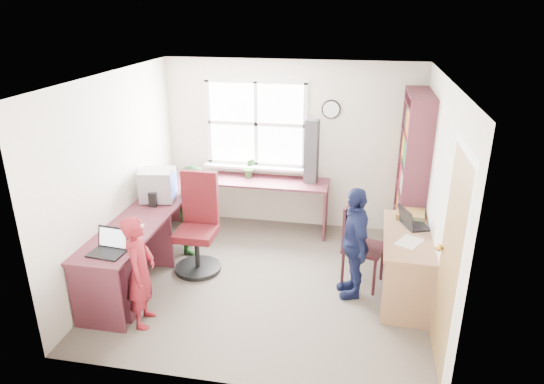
% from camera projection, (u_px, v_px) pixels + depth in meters
% --- Properties ---
extents(room, '(3.64, 3.44, 2.44)m').
position_uv_depth(room, '(270.00, 183.00, 5.43)').
color(room, '#4F463E').
rests_on(room, ground).
extents(l_desk, '(2.38, 2.95, 0.75)m').
position_uv_depth(l_desk, '(152.00, 249.00, 5.59)').
color(l_desk, '#58232E').
rests_on(l_desk, ground).
extents(right_desk, '(0.64, 1.32, 0.75)m').
position_uv_depth(right_desk, '(410.00, 251.00, 5.35)').
color(right_desk, '#976D4B').
rests_on(right_desk, ground).
extents(bookshelf, '(0.30, 1.02, 2.10)m').
position_uv_depth(bookshelf, '(412.00, 178.00, 6.22)').
color(bookshelf, '#58232E').
rests_on(bookshelf, ground).
extents(swivel_chair, '(0.57, 0.57, 1.22)m').
position_uv_depth(swivel_chair, '(198.00, 229.00, 5.92)').
color(swivel_chair, black).
rests_on(swivel_chair, ground).
extents(wooden_chair, '(0.53, 0.53, 1.00)m').
position_uv_depth(wooden_chair, '(358.00, 241.00, 5.58)').
color(wooden_chair, black).
rests_on(wooden_chair, ground).
extents(crt_monitor, '(0.47, 0.43, 0.41)m').
position_uv_depth(crt_monitor, '(158.00, 185.00, 6.11)').
color(crt_monitor, '#9A9B9F').
rests_on(crt_monitor, l_desk).
extents(laptop_left, '(0.37, 0.32, 0.24)m').
position_uv_depth(laptop_left, '(109.00, 247.00, 4.89)').
color(laptop_left, black).
rests_on(laptop_left, l_desk).
extents(laptop_right, '(0.38, 0.41, 0.23)m').
position_uv_depth(laptop_right, '(411.00, 222.00, 5.45)').
color(laptop_right, black).
rests_on(laptop_right, right_desk).
extents(speaker_a, '(0.09, 0.09, 0.18)m').
position_uv_depth(speaker_a, '(153.00, 199.00, 5.97)').
color(speaker_a, black).
rests_on(speaker_a, l_desk).
extents(speaker_b, '(0.10, 0.10, 0.18)m').
position_uv_depth(speaker_b, '(168.00, 184.00, 6.46)').
color(speaker_b, black).
rests_on(speaker_b, l_desk).
extents(cd_tower, '(0.19, 0.18, 0.89)m').
position_uv_depth(cd_tower, '(312.00, 152.00, 6.65)').
color(cd_tower, black).
rests_on(cd_tower, l_desk).
extents(game_box, '(0.36, 0.36, 0.06)m').
position_uv_depth(game_box, '(411.00, 214.00, 5.71)').
color(game_box, red).
rests_on(game_box, right_desk).
extents(paper_a, '(0.25, 0.32, 0.00)m').
position_uv_depth(paper_a, '(132.00, 230.00, 5.38)').
color(paper_a, '#B9B3AF').
rests_on(paper_a, l_desk).
extents(paper_b, '(0.33, 0.36, 0.00)m').
position_uv_depth(paper_b, '(409.00, 242.00, 5.11)').
color(paper_b, '#B9B3AF').
rests_on(paper_b, right_desk).
extents(potted_plant, '(0.17, 0.15, 0.29)m').
position_uv_depth(potted_plant, '(250.00, 168.00, 6.93)').
color(potted_plant, '#34752F').
rests_on(potted_plant, l_desk).
extents(person_red, '(0.35, 0.48, 1.20)m').
position_uv_depth(person_red, '(140.00, 272.00, 4.84)').
color(person_red, maroon).
rests_on(person_red, ground).
extents(person_green, '(0.49, 0.61, 1.17)m').
position_uv_depth(person_green, '(196.00, 208.00, 6.38)').
color(person_green, '#2A692C').
rests_on(person_green, ground).
extents(person_navy, '(0.49, 0.81, 1.29)m').
position_uv_depth(person_navy, '(354.00, 243.00, 5.32)').
color(person_navy, '#141B40').
rests_on(person_navy, ground).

